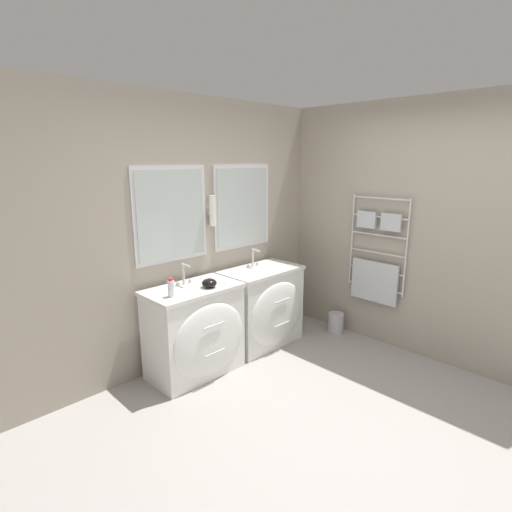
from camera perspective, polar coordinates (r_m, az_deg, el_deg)
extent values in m
plane|color=#9E9993|center=(3.32, 14.17, -23.96)|extent=(16.00, 16.00, 0.00)
cube|color=#9E9384|center=(4.04, -8.92, 3.41)|extent=(4.84, 0.06, 2.60)
cube|color=silver|center=(3.82, -12.03, 5.81)|extent=(0.79, 0.02, 0.89)
cube|color=#B2BCBA|center=(3.81, -11.94, 5.80)|extent=(0.72, 0.01, 0.82)
cube|color=silver|center=(4.38, -1.95, 7.05)|extent=(0.79, 0.02, 0.89)
cube|color=#B2BCBA|center=(4.37, -1.85, 7.04)|extent=(0.72, 0.01, 0.82)
cylinder|color=white|center=(4.05, -6.25, 6.45)|extent=(0.07, 0.07, 0.31)
cube|color=silver|center=(4.08, -6.63, 6.50)|extent=(0.05, 0.02, 0.08)
cube|color=#9E9384|center=(4.56, 16.70, 4.17)|extent=(0.06, 3.87, 2.60)
cylinder|color=silver|center=(4.36, 20.71, 1.00)|extent=(0.02, 0.02, 1.04)
cylinder|color=silver|center=(4.66, 13.53, 2.27)|extent=(0.02, 0.02, 1.04)
cylinder|color=silver|center=(4.43, 17.44, 7.87)|extent=(0.02, 0.64, 0.02)
cylinder|color=silver|center=(4.45, 17.26, 5.36)|extent=(0.02, 0.64, 0.02)
cylinder|color=silver|center=(4.48, 17.09, 2.88)|extent=(0.02, 0.64, 0.02)
cylinder|color=silver|center=(4.52, 16.91, 0.45)|extent=(0.02, 0.64, 0.02)
cylinder|color=silver|center=(4.57, 16.75, -1.95)|extent=(0.02, 0.64, 0.02)
cylinder|color=silver|center=(4.62, 16.58, -4.29)|extent=(0.02, 0.64, 0.02)
cube|color=#B7BCC1|center=(4.59, 16.53, -3.52)|extent=(0.04, 0.54, 0.45)
cube|color=#B7BCC1|center=(4.38, 18.74, 4.58)|extent=(0.04, 0.22, 0.18)
cube|color=#B7BCC1|center=(4.51, 15.53, 5.05)|extent=(0.04, 0.22, 0.18)
cube|color=white|center=(3.89, -8.84, -10.73)|extent=(0.86, 0.49, 0.82)
ellipsoid|color=white|center=(3.71, -6.58, -11.89)|extent=(0.79, 0.11, 0.69)
cube|color=silver|center=(3.73, -9.08, -4.71)|extent=(0.88, 0.51, 0.04)
ellipsoid|color=white|center=(3.72, -8.84, -5.20)|extent=(0.37, 0.32, 0.09)
cylinder|color=silver|center=(3.60, -6.02, -9.84)|extent=(0.24, 0.01, 0.01)
cylinder|color=silver|center=(3.71, -5.92, -13.58)|extent=(0.24, 0.01, 0.01)
cube|color=white|center=(4.43, 0.75, -7.43)|extent=(0.86, 0.49, 0.82)
ellipsoid|color=white|center=(4.28, 3.09, -8.25)|extent=(0.79, 0.11, 0.69)
cube|color=silver|center=(4.30, 0.77, -2.08)|extent=(0.88, 0.51, 0.04)
ellipsoid|color=white|center=(4.29, 1.00, -2.50)|extent=(0.37, 0.32, 0.09)
cylinder|color=silver|center=(4.18, 3.77, -6.38)|extent=(0.24, 0.01, 0.01)
cylinder|color=silver|center=(4.28, 3.71, -9.70)|extent=(0.24, 0.01, 0.01)
cylinder|color=silver|center=(3.80, -10.32, -2.54)|extent=(0.02, 0.02, 0.20)
cylinder|color=silver|center=(3.74, -9.90, -1.39)|extent=(0.02, 0.11, 0.02)
cylinder|color=silver|center=(3.79, -11.14, -3.94)|extent=(0.03, 0.03, 0.04)
cylinder|color=silver|center=(3.87, -9.42, -3.52)|extent=(0.03, 0.03, 0.04)
cylinder|color=silver|center=(4.36, -0.47, -0.24)|extent=(0.02, 0.02, 0.20)
cylinder|color=silver|center=(4.30, 0.04, 0.79)|extent=(0.02, 0.11, 0.02)
cylinder|color=silver|center=(4.33, -1.14, -1.46)|extent=(0.03, 0.03, 0.04)
cylinder|color=silver|center=(4.43, 0.18, -1.12)|extent=(0.03, 0.03, 0.04)
cylinder|color=silver|center=(3.49, -12.04, -4.59)|extent=(0.06, 0.06, 0.14)
cylinder|color=red|center=(3.47, -12.10, -3.28)|extent=(0.04, 0.04, 0.02)
ellipsoid|color=black|center=(3.69, -6.69, -3.86)|extent=(0.14, 0.14, 0.08)
cylinder|color=#B7B7BC|center=(4.89, 11.32, -9.33)|extent=(0.18, 0.18, 0.24)
torus|color=#B7B7BC|center=(4.85, 11.38, -8.10)|extent=(0.19, 0.19, 0.01)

